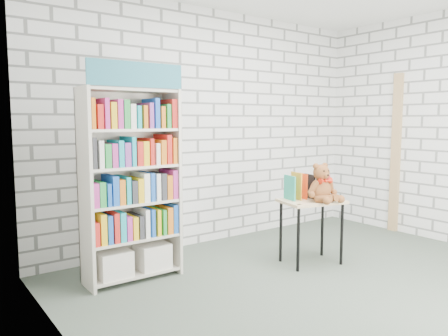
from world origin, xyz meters
TOP-DOWN VIEW (x-y plane):
  - ground at (0.00, 0.00)m, footprint 4.50×4.50m
  - room_shell at (0.00, 0.00)m, footprint 4.52×4.02m
  - bookshelf at (-1.39, 1.36)m, footprint 0.89×0.35m
  - display_table at (0.31, 0.68)m, footprint 0.70×0.56m
  - table_books at (0.33, 0.78)m, footprint 0.47×0.28m
  - teddy_bear at (0.34, 0.57)m, footprint 0.36×0.34m
  - door_trim at (2.23, 0.95)m, footprint 0.05×0.12m

SIDE VIEW (x-z plane):
  - ground at x=0.00m, z-range 0.00..0.00m
  - display_table at x=0.31m, z-range 0.24..0.91m
  - table_books at x=0.33m, z-range 0.67..0.93m
  - teddy_bear at x=0.34m, z-range 0.63..1.02m
  - bookshelf at x=-1.39m, z-range -0.09..1.91m
  - door_trim at x=2.23m, z-range 0.00..2.10m
  - room_shell at x=0.00m, z-range 0.38..3.19m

